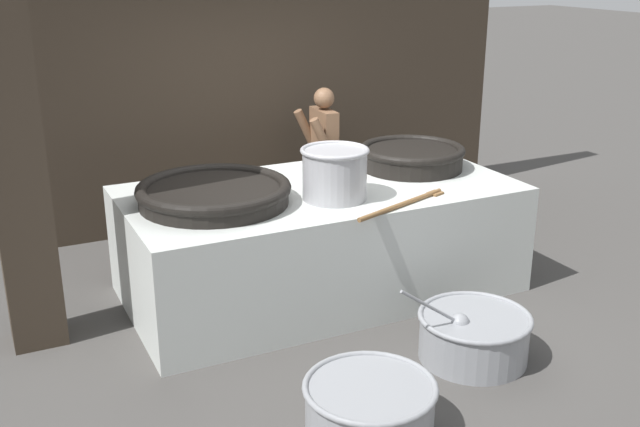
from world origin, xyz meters
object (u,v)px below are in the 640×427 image
(cook, at_px, (323,155))
(prep_bowl_vegetables, at_px, (474,334))
(giant_wok_near, at_px, (214,193))
(giant_wok_far, at_px, (412,156))
(stock_pot, at_px, (335,172))
(prep_bowl_meat, at_px, (370,406))

(cook, xyz_separation_m, prep_bowl_vegetables, (-0.22, -3.03, -0.66))
(giant_wok_near, relative_size, giant_wok_far, 1.26)
(prep_bowl_vegetables, bearing_deg, stock_pot, 112.41)
(giant_wok_far, distance_m, cook, 1.29)
(prep_bowl_meat, bearing_deg, stock_pot, 69.94)
(giant_wok_near, distance_m, cook, 2.24)
(giant_wok_near, height_order, cook, cook)
(prep_bowl_meat, bearing_deg, prep_bowl_vegetables, 22.32)
(cook, distance_m, prep_bowl_meat, 3.84)
(giant_wok_near, xyz_separation_m, prep_bowl_meat, (0.30, -2.08, -0.88))
(giant_wok_far, xyz_separation_m, cook, (-0.34, 1.22, -0.24))
(giant_wok_near, bearing_deg, cook, 40.14)
(prep_bowl_meat, bearing_deg, giant_wok_near, 98.34)
(giant_wok_far, relative_size, prep_bowl_meat, 1.16)
(giant_wok_near, xyz_separation_m, prep_bowl_vegetables, (1.48, -1.59, -0.87))
(stock_pot, height_order, prep_bowl_meat, stock_pot)
(cook, bearing_deg, stock_pot, 70.75)
(stock_pot, xyz_separation_m, prep_bowl_vegetables, (0.53, -1.29, -1.00))
(stock_pot, distance_m, prep_bowl_meat, 2.14)
(cook, bearing_deg, giant_wok_near, 44.24)
(giant_wok_far, distance_m, prep_bowl_meat, 3.01)
(giant_wok_far, xyz_separation_m, prep_bowl_meat, (-1.74, -2.29, -0.90))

